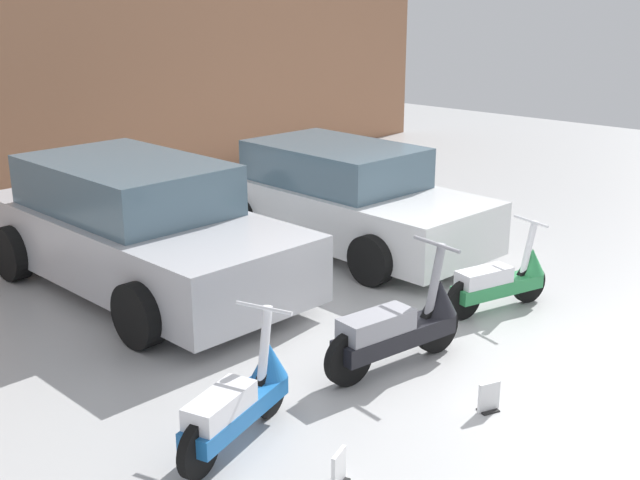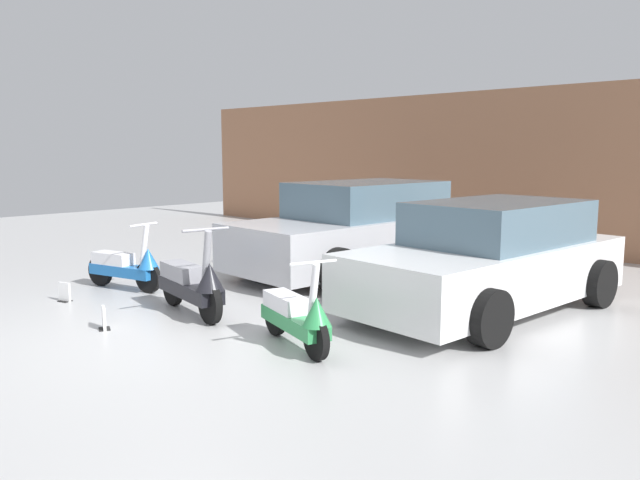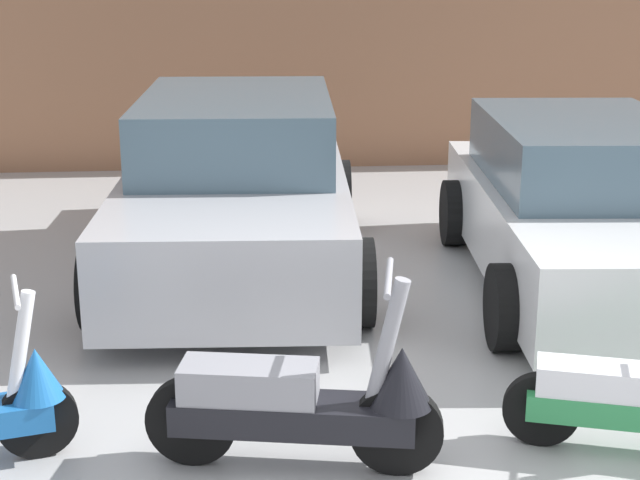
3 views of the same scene
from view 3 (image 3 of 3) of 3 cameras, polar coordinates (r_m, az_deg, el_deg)
name	(u,v)px [view 3 (image 3 of 3)]	position (r m, az deg, el deg)	size (l,w,h in m)	color
wall_back	(304,39)	(12.34, -0.96, 11.64)	(19.60, 0.12, 3.23)	#9E6B4C
scooter_front_right	(306,401)	(5.27, -0.81, -9.34)	(1.60, 0.64, 1.12)	black
car_rear_left	(237,188)	(8.48, -4.86, 3.04)	(2.28, 4.46, 1.49)	#B7B7BC
car_rear_center	(584,209)	(8.25, 15.11, 1.73)	(2.18, 4.15, 1.37)	white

